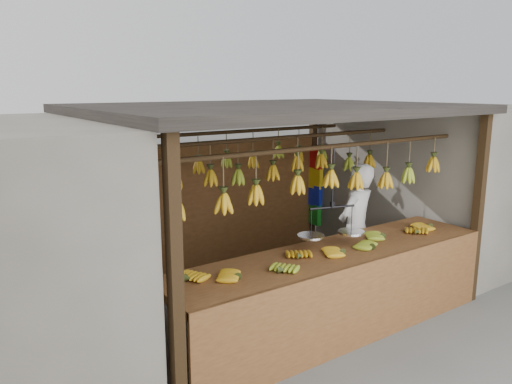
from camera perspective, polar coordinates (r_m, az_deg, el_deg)
ground at (r=6.45m, az=1.56°, el=-11.84°), size 80.00×80.00×0.00m
stall at (r=6.20m, az=-0.15°, el=6.13°), size 4.30×3.30×2.40m
neighbor_right at (r=8.67m, az=21.10°, el=1.52°), size 3.00×3.00×2.30m
counter at (r=5.32m, az=9.86°, el=-8.94°), size 3.88×0.88×0.96m
hanging_bananas at (r=5.98m, az=1.74°, el=2.42°), size 3.60×2.23×0.39m
balance_scale at (r=5.40m, az=8.62°, el=-4.27°), size 0.73×0.42×0.96m
vendor at (r=6.44m, az=11.31°, el=-4.17°), size 0.69×0.54×1.68m
bag_bundles at (r=8.34m, az=6.80°, el=0.60°), size 0.08×0.26×1.29m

